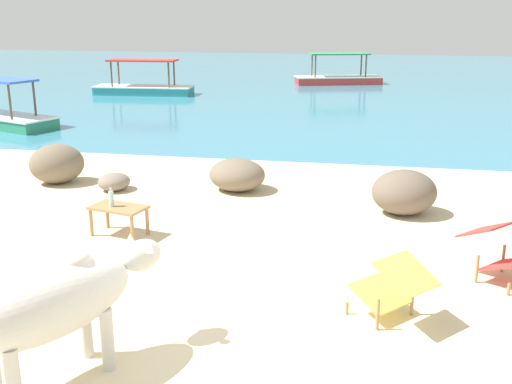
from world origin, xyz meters
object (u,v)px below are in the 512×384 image
cow (53,301)px  boat_teal (144,87)px  bottle (111,198)px  boat_red (338,77)px  low_bench_table (119,211)px  deck_chair_near (496,248)px  deck_chair_far (393,285)px

cow → boat_teal: boat_teal is taller
bottle → boat_red: size_ratio=0.08×
low_bench_table → deck_chair_near: bearing=7.0°
cow → deck_chair_near: bearing=-24.3°
cow → boat_red: (0.94, 22.73, -0.49)m
boat_teal → boat_red: same height
bottle → deck_chair_far: bottle is taller
deck_chair_near → cow: bearing=-101.1°
low_bench_table → deck_chair_far: size_ratio=0.91×
bottle → deck_chair_far: (3.75, -1.79, -0.16)m
low_bench_table → boat_teal: (-5.09, 14.46, -0.11)m
low_bench_table → cow: bearing=-61.9°
deck_chair_far → boat_teal: size_ratio=0.25×
bottle → cow: bearing=-73.9°
deck_chair_far → boat_red: bearing=-43.1°
boat_teal → boat_red: (6.93, 4.85, 0.00)m
low_bench_table → boat_teal: boat_teal is taller
cow → deck_chair_far: bearing=-30.0°
deck_chair_far → cow: bearing=72.1°
low_bench_table → deck_chair_near: (4.86, -0.54, 0.03)m
cow → boat_teal: 18.86m
low_bench_table → boat_red: (1.84, 19.31, -0.11)m
deck_chair_far → boat_teal: 18.48m
cow → bottle: 3.54m
cow → deck_chair_far: 3.22m
low_bench_table → bottle: bottle is taller
cow → boat_red: boat_red is taller
cow → low_bench_table: size_ratio=2.29×
bottle → deck_chair_far: 4.16m
boat_red → boat_teal: bearing=-161.4°
bottle → deck_chair_near: 4.98m
bottle → deck_chair_far: size_ratio=0.32×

